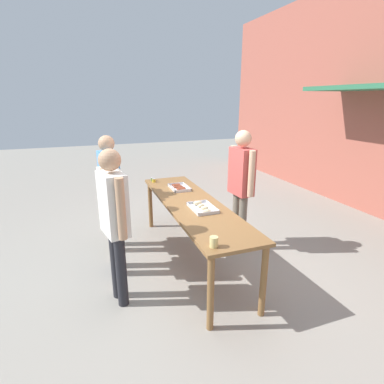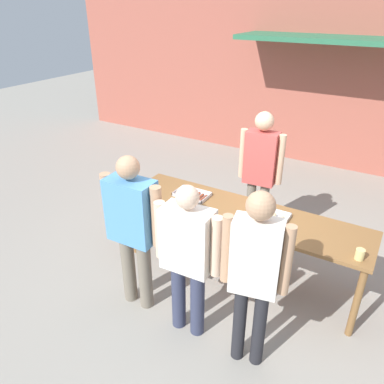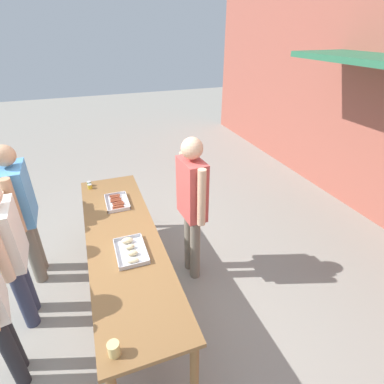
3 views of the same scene
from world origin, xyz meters
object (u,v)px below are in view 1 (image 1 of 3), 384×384
Objects in this scene: beer_cup at (214,242)px; person_server_behind_table at (241,179)px; food_tray_sausages at (179,188)px; food_tray_buns at (202,207)px; condiment_jar_ketchup at (154,180)px; person_customer_holding_hotdog at (110,185)px; person_customer_waiting_in_line at (112,204)px; condiment_jar_mustard at (153,179)px; person_customer_with_cup at (114,214)px.

person_server_behind_table is (-1.40, 1.06, 0.17)m from beer_cup.
food_tray_sausages is 3.94× the size of beer_cup.
food_tray_buns and condiment_jar_ketchup have the same top height.
person_customer_holding_hotdog is 0.67m from person_customer_waiting_in_line.
condiment_jar_mustard is 2.54m from beer_cup.
food_tray_sausages is 1.24m from person_customer_waiting_in_line.
food_tray_buns is 1.46m from person_customer_holding_hotdog.
condiment_jar_ketchup is 1.37m from person_customer_waiting_in_line.
person_customer_waiting_in_line reaches higher than beer_cup.
food_tray_sausages is 0.26× the size of person_customer_waiting_in_line.
beer_cup is 1.09m from person_customer_with_cup.
person_server_behind_table is (0.55, 0.78, 0.20)m from food_tray_sausages.
condiment_jar_ketchup is 2.46m from beer_cup.
person_server_behind_table is 1.04× the size of person_customer_holding_hotdog.
condiment_jar_mustard is 2.03m from person_customer_with_cup.
condiment_jar_mustard is at bearing -153.95° from food_tray_sausages.
person_customer_waiting_in_line is (-0.36, -1.08, 0.06)m from food_tray_buns.
beer_cup is (2.46, 0.01, 0.02)m from condiment_jar_ketchup.
person_customer_holding_hotdog reaches higher than food_tray_sausages.
food_tray_sausages is at bearing -129.37° from person_server_behind_table.
person_server_behind_table is 1.92m from person_customer_holding_hotdog.
food_tray_sausages is 0.98m from person_server_behind_table.
person_customer_waiting_in_line reaches higher than condiment_jar_mustard.
person_server_behind_table reaches higher than person_customer_waiting_in_line.
person_customer_holding_hotdog is at bearing -159.25° from beer_cup.
person_server_behind_table is at bearing 42.92° from condiment_jar_mustard.
person_customer_holding_hotdog is (-1.02, -1.04, 0.13)m from food_tray_buns.
condiment_jar_mustard is 0.93m from person_customer_holding_hotdog.
person_server_behind_table reaches higher than person_customer_holding_hotdog.
beer_cup reaches higher than condiment_jar_ketchup.
food_tray_sausages is at bearing -179.99° from food_tray_buns.
food_tray_sausages is 0.94× the size of food_tray_buns.
person_server_behind_table reaches higher than food_tray_buns.
person_server_behind_table is 2.02m from person_customer_with_cup.
person_customer_holding_hotdog is at bearing -6.87° from person_customer_waiting_in_line.
condiment_jar_mustard is (-0.59, -0.29, 0.02)m from food_tray_sausages.
person_customer_with_cup reaches higher than beer_cup.
condiment_jar_ketchup is 0.61× the size of beer_cup.
person_customer_holding_hotdog is at bearing -59.18° from condiment_jar_ketchup.
food_tray_buns is at bearing -66.19° from person_server_behind_table.
food_tray_sausages is at bearing -95.02° from person_customer_holding_hotdog.
beer_cup is (2.54, 0.01, 0.02)m from condiment_jar_mustard.
person_customer_waiting_in_line is (-1.35, -0.80, 0.03)m from beer_cup.
food_tray_buns reaches higher than food_tray_sausages.
condiment_jar_mustard is at bearing -177.49° from condiment_jar_ketchup.
condiment_jar_mustard reaches higher than food_tray_sausages.
person_server_behind_table is 1.11× the size of person_customer_waiting_in_line.
person_customer_with_cup is at bearing -41.55° from food_tray_sausages.
person_customer_with_cup is at bearing -25.11° from condiment_jar_ketchup.
person_server_behind_table is (1.15, 1.07, 0.19)m from condiment_jar_mustard.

